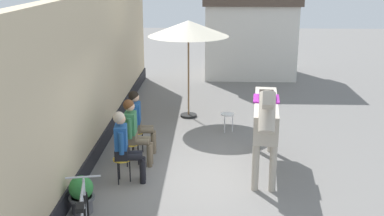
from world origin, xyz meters
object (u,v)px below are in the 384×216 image
seated_visitor_near (125,143)px  spare_stool_white (227,116)px  saddled_horse_center (266,116)px  flower_planter_near (81,194)px  satchel_bag (131,135)px  seated_visitor_middle (134,129)px  cafe_parasol (188,29)px  seated_visitor_far (138,118)px

seated_visitor_near → spare_stool_white: seated_visitor_near is taller
saddled_horse_center → spare_stool_white: bearing=105.2°
flower_planter_near → satchel_bag: flower_planter_near is taller
seated_visitor_middle → saddled_horse_center: size_ratio=0.46×
cafe_parasol → seated_visitor_near: bearing=-103.7°
seated_visitor_far → cafe_parasol: size_ratio=0.54×
seated_visitor_far → seated_visitor_near: bearing=-91.3°
cafe_parasol → satchel_bag: 3.17m
flower_planter_near → cafe_parasol: 5.85m
cafe_parasol → flower_planter_near: bearing=-106.2°
seated_visitor_middle → saddled_horse_center: 2.64m
flower_planter_near → satchel_bag: size_ratio=2.29×
saddled_horse_center → satchel_bag: saddled_horse_center is taller
seated_visitor_far → flower_planter_near: 2.76m
seated_visitor_far → satchel_bag: 1.08m
flower_planter_near → spare_stool_white: flower_planter_near is taller
seated_visitor_middle → seated_visitor_far: 0.69m
seated_visitor_middle → cafe_parasol: size_ratio=0.54×
saddled_horse_center → satchel_bag: 3.54m
seated_visitor_middle → spare_stool_white: size_ratio=3.02×
seated_visitor_middle → saddled_horse_center: bearing=-5.1°
seated_visitor_middle → cafe_parasol: (0.96, 3.29, 1.59)m
seated_visitor_far → cafe_parasol: cafe_parasol is taller
flower_planter_near → saddled_horse_center: bearing=28.9°
seated_visitor_middle → flower_planter_near: (-0.57, -1.98, -0.44)m
saddled_horse_center → seated_visitor_middle: bearing=174.9°
saddled_horse_center → flower_planter_near: size_ratio=4.68×
cafe_parasol → spare_stool_white: 2.50m
saddled_horse_center → flower_planter_near: saddled_horse_center is taller
seated_visitor_far → spare_stool_white: size_ratio=3.02×
seated_visitor_far → satchel_bag: (-0.31, 0.78, -0.68)m
seated_visitor_far → spare_stool_white: bearing=35.9°
seated_visitor_far → saddled_horse_center: (2.61, -0.92, 0.38)m
seated_visitor_far → cafe_parasol: bearing=69.6°
seated_visitor_middle → spare_stool_white: bearing=47.1°
satchel_bag → spare_stool_white: bearing=-162.0°
flower_planter_near → seated_visitor_middle: bearing=73.9°
saddled_horse_center → satchel_bag: size_ratio=10.69×
spare_stool_white → satchel_bag: bearing=-164.2°
saddled_horse_center → spare_stool_white: saddled_horse_center is taller
flower_planter_near → satchel_bag: bearing=85.8°
seated_visitor_near → saddled_horse_center: (2.64, 0.58, 0.38)m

